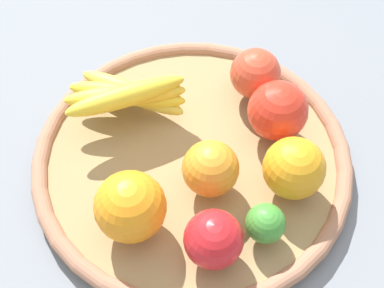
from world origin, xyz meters
TOP-DOWN VIEW (x-y plane):
  - ground_plane at (0.00, 0.00)m, footprint 2.40×2.40m
  - basket at (0.00, 0.00)m, footprint 0.41×0.41m
  - orange_1 at (0.04, 0.04)m, footprint 0.10×0.10m
  - banana_bunch at (-0.04, -0.10)m, footprint 0.12×0.16m
  - apple_1 at (0.12, 0.07)m, footprint 0.09×0.09m
  - orange_2 at (0.12, -0.03)m, footprint 0.10×0.10m
  - apple_0 at (-0.13, 0.05)m, footprint 0.10×0.10m
  - lime_0 at (0.08, 0.11)m, footprint 0.05×0.05m
  - apple_2 at (-0.07, 0.09)m, footprint 0.09×0.09m
  - orange_0 at (0.01, 0.13)m, footprint 0.09×0.09m

SIDE VIEW (x-z plane):
  - ground_plane at x=0.00m, z-range 0.00..0.00m
  - basket at x=0.00m, z-range 0.00..0.03m
  - lime_0 at x=0.08m, z-range 0.03..0.08m
  - apple_1 at x=0.12m, z-range 0.03..0.10m
  - banana_bunch at x=-0.04m, z-range 0.03..0.10m
  - apple_0 at x=-0.13m, z-range 0.03..0.10m
  - orange_1 at x=0.04m, z-range 0.03..0.10m
  - orange_0 at x=0.01m, z-range 0.03..0.10m
  - apple_2 at x=-0.07m, z-range 0.03..0.11m
  - orange_2 at x=0.12m, z-range 0.03..0.11m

